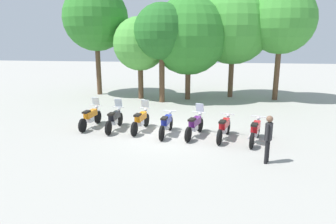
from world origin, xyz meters
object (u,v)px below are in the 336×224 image
object	(u,v)px
motorcycle_2	(141,120)
tree_1	(140,44)
motorcycle_0	(91,117)
motorcycle_4	(195,125)
motorcycle_5	(224,127)
person_0	(268,136)
motorcycle_3	(166,124)
motorcycle_6	(255,131)
motorcycle_1	(114,119)
tree_3	(189,36)
tree_5	(281,20)
tree_0	(96,18)
tree_2	(162,32)
tree_4	(233,26)

from	to	relation	value
motorcycle_2	tree_1	xyz separation A→B (m)	(-1.63, 7.55, 3.29)
motorcycle_0	motorcycle_4	size ratio (longest dim) A/B	1.03
motorcycle_5	person_0	xyz separation A→B (m)	(1.34, -2.43, 0.49)
motorcycle_4	motorcycle_3	bearing A→B (deg)	104.41
motorcycle_4	motorcycle_6	xyz separation A→B (m)	(2.52, -0.46, -0.01)
motorcycle_4	person_0	world-z (taller)	person_0
motorcycle_4	motorcycle_5	xyz separation A→B (m)	(1.26, -0.19, -0.01)
motorcycle_0	motorcycle_1	size ratio (longest dim) A/B	1.00
motorcycle_3	motorcycle_6	bearing A→B (deg)	-91.23
motorcycle_6	motorcycle_0	bearing A→B (deg)	98.14
tree_1	person_0	bearing A→B (deg)	-57.57
tree_3	tree_5	xyz separation A→B (m)	(6.07, 0.61, 1.02)
tree_0	motorcycle_0	bearing A→B (deg)	-72.94
motorcycle_2	tree_3	world-z (taller)	tree_3
person_0	motorcycle_0	bearing A→B (deg)	-175.56
motorcycle_1	motorcycle_6	world-z (taller)	motorcycle_1
tree_2	tree_5	bearing A→B (deg)	12.98
tree_3	motorcycle_3	bearing A→B (deg)	-93.01
motorcycle_3	tree_5	distance (m)	11.92
tree_1	tree_2	world-z (taller)	tree_2
tree_2	tree_3	bearing A→B (deg)	35.26
tree_4	motorcycle_0	bearing A→B (deg)	-129.80
motorcycle_1	motorcycle_6	bearing A→B (deg)	-95.84
motorcycle_0	tree_3	bearing A→B (deg)	-23.60
motorcycle_3	tree_0	distance (m)	12.29
motorcycle_3	motorcycle_0	bearing A→B (deg)	86.52
motorcycle_1	tree_4	distance (m)	11.64
motorcycle_6	tree_0	bearing A→B (deg)	63.51
motorcycle_4	motorcycle_0	bearing A→B (deg)	98.87
motorcycle_4	person_0	bearing A→B (deg)	-118.07
motorcycle_1	motorcycle_4	world-z (taller)	same
motorcycle_0	tree_5	world-z (taller)	tree_5
person_0	tree_1	size ratio (longest dim) A/B	0.30
motorcycle_5	tree_4	distance (m)	10.65
motorcycle_2	motorcycle_4	distance (m)	2.58
tree_2	motorcycle_5	bearing A→B (deg)	-62.46
motorcycle_6	tree_4	distance (m)	10.86
motorcycle_0	motorcycle_5	distance (m)	6.38
person_0	tree_3	world-z (taller)	tree_3
motorcycle_6	tree_0	size ratio (longest dim) A/B	0.27
motorcycle_2	tree_2	world-z (taller)	tree_2
motorcycle_2	tree_2	distance (m)	7.70
person_0	tree_1	bearing A→B (deg)	150.52
tree_4	tree_2	bearing A→B (deg)	-152.78
motorcycle_5	tree_1	distance (m)	10.38
tree_2	motorcycle_0	bearing A→B (deg)	-112.14
motorcycle_2	motorcycle_4	xyz separation A→B (m)	(2.53, -0.48, 0.00)
motorcycle_6	motorcycle_1	bearing A→B (deg)	98.40
tree_3	tree_0	bearing A→B (deg)	171.22
motorcycle_1	tree_2	xyz separation A→B (m)	(1.30, 6.51, 4.07)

